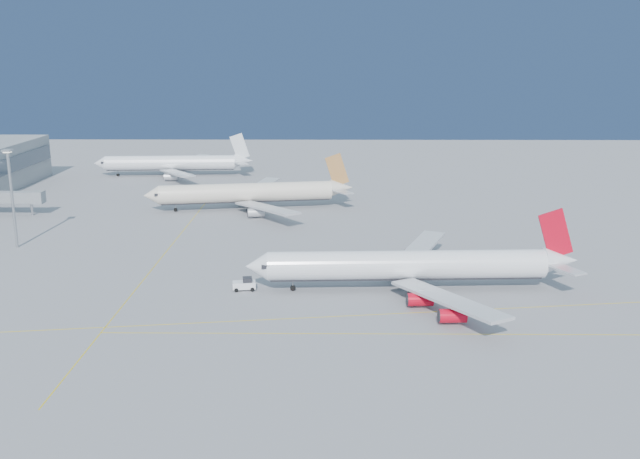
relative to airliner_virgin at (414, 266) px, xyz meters
The scene contains 8 objects.
ground 17.02m from the airliner_virgin, 148.00° to the right, with size 500.00×500.00×0.00m, color slate.
jet_bridge 124.31m from the airliner_virgin, 149.36° to the left, with size 23.60×3.60×6.90m.
taxiway_lines 29.05m from the airliner_virgin, behind, with size 118.86×140.00×0.02m.
airliner_virgin is the anchor object (origin of this frame).
airliner_etihad 82.13m from the airliner_virgin, 118.33° to the left, with size 60.94×55.67×15.95m.
airliner_third 148.95m from the airliner_virgin, 119.55° to the left, with size 58.61×53.96×15.72m.
pushback_tug 32.84m from the airliner_virgin, behind, with size 4.68×3.22×2.48m.
light_mast 94.99m from the airliner_virgin, 161.75° to the left, with size 2.00×2.00×23.16m.
Camera 1 is at (-2.86, -122.89, 44.83)m, focal length 40.00 mm.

